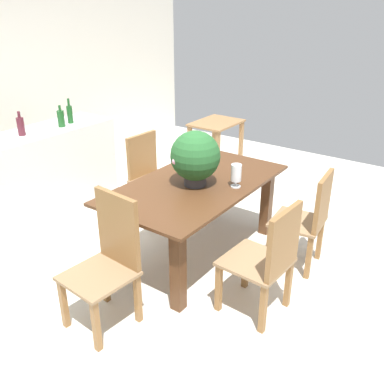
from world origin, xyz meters
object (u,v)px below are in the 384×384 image
(crystal_vase_left, at_px, (202,162))
(kitchen_counter, at_px, (51,172))
(chair_head_end, at_px, (109,256))
(chair_near_left, at_px, (268,257))
(wine_bottle_clear, at_px, (21,126))
(wine_bottle_green, at_px, (70,114))
(wine_glass, at_px, (211,148))
(wine_bottle_amber, at_px, (61,118))
(side_table, at_px, (216,134))
(dining_table, at_px, (196,197))
(crystal_vase_center_near, at_px, (236,174))
(chair_near_right, at_px, (309,216))
(flower_centerpiece, at_px, (195,157))
(chair_far_right, at_px, (149,171))

(crystal_vase_left, height_order, kitchen_counter, kitchen_counter)
(kitchen_counter, bearing_deg, chair_head_end, -115.93)
(chair_near_left, xyz_separation_m, wine_bottle_clear, (-0.08, 2.79, 0.57))
(wine_bottle_clear, distance_m, wine_bottle_green, 0.61)
(crystal_vase_left, relative_size, wine_glass, 1.01)
(chair_near_left, bearing_deg, crystal_vase_left, -119.00)
(wine_bottle_amber, height_order, side_table, wine_bottle_amber)
(dining_table, xyz_separation_m, kitchen_counter, (-0.21, 1.86, -0.10))
(crystal_vase_center_near, xyz_separation_m, wine_bottle_clear, (-0.61, 2.19, 0.21))
(chair_near_left, height_order, wine_bottle_clear, wine_bottle_clear)
(dining_table, bearing_deg, crystal_vase_center_near, -69.95)
(dining_table, height_order, wine_bottle_clear, wine_bottle_clear)
(chair_near_right, bearing_deg, wine_bottle_clear, -77.76)
(chair_near_right, relative_size, wine_glass, 5.97)
(wine_glass, xyz_separation_m, kitchen_counter, (-0.83, 1.61, -0.36))
(flower_centerpiece, bearing_deg, chair_head_end, 179.29)
(crystal_vase_center_near, relative_size, kitchen_counter, 0.14)
(chair_near_right, xyz_separation_m, crystal_vase_center_near, (-0.29, 0.59, 0.36))
(chair_near_left, bearing_deg, dining_table, -109.96)
(chair_head_end, bearing_deg, chair_near_right, 62.90)
(flower_centerpiece, height_order, side_table, flower_centerpiece)
(dining_table, xyz_separation_m, side_table, (1.92, 1.01, -0.03))
(chair_far_right, relative_size, flower_centerpiece, 1.86)
(dining_table, bearing_deg, chair_far_right, 66.58)
(chair_near_right, bearing_deg, chair_far_right, -95.50)
(wine_glass, xyz_separation_m, wine_bottle_amber, (-0.66, 1.53, 0.22))
(flower_centerpiece, bearing_deg, wine_bottle_green, 84.88)
(chair_near_right, xyz_separation_m, wine_glass, (0.21, 1.18, 0.34))
(chair_head_end, height_order, wine_bottle_clear, wine_bottle_clear)
(chair_head_end, xyz_separation_m, chair_near_left, (0.71, -0.94, -0.03))
(chair_far_right, bearing_deg, wine_bottle_amber, 119.88)
(dining_table, xyz_separation_m, crystal_vase_left, (0.26, 0.11, 0.24))
(wine_bottle_green, bearing_deg, crystal_vase_left, -85.13)
(wine_bottle_clear, bearing_deg, chair_near_right, -72.08)
(crystal_vase_left, relative_size, wine_bottle_green, 0.56)
(chair_head_end, distance_m, flower_centerpiece, 1.17)
(chair_near_right, bearing_deg, wine_bottle_amber, -86.30)
(kitchen_counter, bearing_deg, wine_bottle_amber, -24.23)
(dining_table, height_order, wine_bottle_amber, wine_bottle_amber)
(wine_glass, relative_size, wine_bottle_clear, 0.62)
(crystal_vase_left, relative_size, wine_bottle_clear, 0.62)
(crystal_vase_center_near, bearing_deg, wine_bottle_clear, 105.68)
(wine_bottle_clear, bearing_deg, kitchen_counter, 1.99)
(chair_near_right, distance_m, side_table, 2.46)
(wine_glass, relative_size, wine_bottle_green, 0.56)
(chair_near_right, height_order, crystal_vase_center_near, crystal_vase_center_near)
(crystal_vase_center_near, bearing_deg, chair_near_left, -131.29)
(chair_far_right, bearing_deg, chair_near_left, -111.06)
(chair_head_end, distance_m, crystal_vase_center_near, 1.32)
(chair_far_right, xyz_separation_m, crystal_vase_left, (-0.14, -0.82, 0.32))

